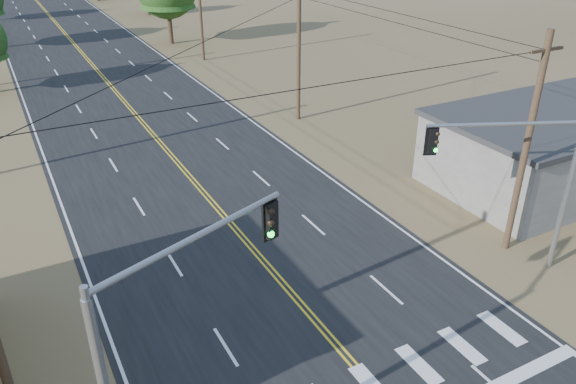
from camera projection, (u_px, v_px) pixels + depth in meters
road at (170, 154)px, 35.95m from camera, size 15.00×200.00×0.02m
building_right at (564, 146)px, 32.01m from camera, size 15.00×8.00×4.00m
utility_pole_right_near at (526, 146)px, 23.89m from camera, size 1.80×0.30×10.00m
utility_pole_right_mid at (299, 50)px, 39.57m from camera, size 1.80×0.30×10.00m
utility_pole_right_far at (200, 8)px, 55.25m from camera, size 1.80×0.30×10.00m
signal_mast_left at (163, 336)px, 13.53m from camera, size 5.62×2.32×7.46m
signal_mast_right at (529, 170)px, 22.58m from camera, size 5.87×2.74×6.96m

